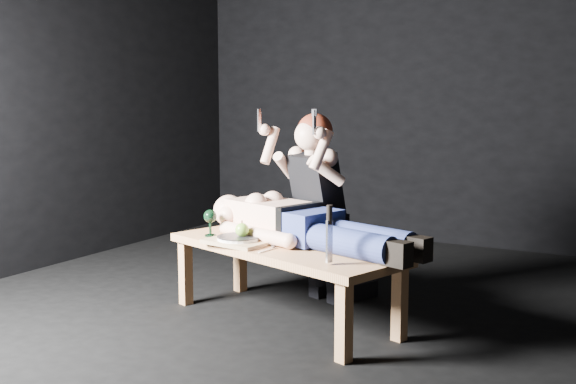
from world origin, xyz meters
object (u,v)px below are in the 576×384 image
(lying_man, at_px, (306,220))
(serving_tray, at_px, (239,242))
(kneeling_woman, at_px, (325,206))
(carving_knife, at_px, (329,235))
(table, at_px, (284,283))
(goblet, at_px, (210,223))

(lying_man, distance_m, serving_tray, 0.41)
(kneeling_woman, height_order, carving_knife, kneeling_woman)
(table, relative_size, kneeling_woman, 1.20)
(lying_man, xyz_separation_m, carving_knife, (0.35, -0.42, 0.02))
(goblet, bearing_deg, table, 0.10)
(kneeling_woman, relative_size, goblet, 7.44)
(serving_tray, relative_size, goblet, 2.24)
(lying_man, height_order, carving_knife, carving_knife)
(lying_man, relative_size, kneeling_woman, 1.20)
(table, height_order, lying_man, lying_man)
(table, bearing_deg, goblet, -162.41)
(serving_tray, bearing_deg, goblet, 160.49)
(lying_man, relative_size, serving_tray, 3.99)
(table, bearing_deg, serving_tray, -141.41)
(table, height_order, goblet, goblet)
(goblet, relative_size, carving_knife, 0.54)
(lying_man, bearing_deg, kneeling_woman, 115.12)
(table, bearing_deg, kneeling_woman, 103.45)
(kneeling_woman, xyz_separation_m, serving_tray, (-0.28, -0.57, -0.15))
(carving_knife, bearing_deg, goblet, 179.73)
(serving_tray, xyz_separation_m, goblet, (-0.27, 0.09, 0.07))
(serving_tray, distance_m, carving_knife, 0.72)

